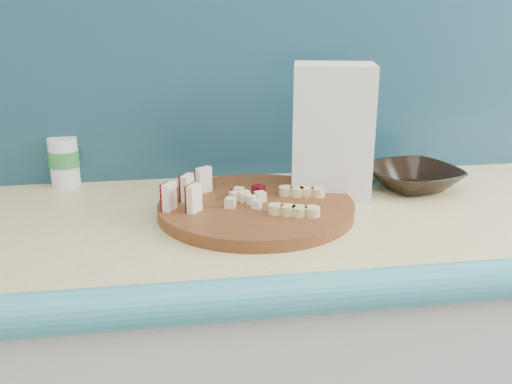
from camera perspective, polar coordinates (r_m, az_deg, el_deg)
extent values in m
cube|color=#E2C584|center=(1.10, 7.34, -2.91)|extent=(2.20, 0.60, 0.03)
cube|color=teal|center=(0.84, 12.93, -10.25)|extent=(2.20, 0.06, 0.03)
cube|color=teal|center=(1.31, 4.34, 12.60)|extent=(2.20, 0.02, 0.50)
cylinder|color=#4B2810|center=(1.08, 0.00, -1.58)|extent=(0.48, 0.48, 0.02)
cube|color=#FBECC9|center=(1.04, -8.66, -0.46)|extent=(0.02, 0.03, 0.05)
cube|color=#47050C|center=(1.05, -9.09, -0.43)|extent=(0.01, 0.03, 0.05)
cube|color=#FBECC9|center=(1.09, -6.88, 0.42)|extent=(0.02, 0.03, 0.05)
cube|color=#47050C|center=(1.09, -7.29, 0.45)|extent=(0.01, 0.03, 0.05)
cube|color=#FBECC9|center=(1.13, -5.23, 1.23)|extent=(0.02, 0.03, 0.05)
cube|color=#47050C|center=(1.14, -5.63, 1.25)|extent=(0.01, 0.03, 0.05)
cube|color=#FBECC9|center=(1.03, -6.19, -0.64)|extent=(0.02, 0.03, 0.05)
cube|color=#47050C|center=(1.03, -6.63, -0.61)|extent=(0.01, 0.03, 0.05)
cube|color=#FEF1CB|center=(1.08, -0.75, -0.49)|extent=(0.02, 0.02, 0.02)
cube|color=#FEF1CB|center=(1.09, -0.45, -0.34)|extent=(0.02, 0.02, 0.02)
cube|color=#47050C|center=(1.10, -0.70, -0.11)|extent=(0.02, 0.02, 0.02)
cube|color=#FEF1CB|center=(1.09, -1.30, -0.30)|extent=(0.02, 0.02, 0.02)
cube|color=#FEF1CB|center=(1.09, -1.90, -0.31)|extent=(0.02, 0.02, 0.02)
cube|color=#FEF1CB|center=(1.08, -2.43, -0.52)|extent=(0.02, 0.02, 0.02)
cube|color=#FEF1CB|center=(1.07, -1.57, -0.61)|extent=(0.02, 0.02, 0.02)
cube|color=#FEF1CB|center=(1.06, -1.21, -0.79)|extent=(0.02, 0.02, 0.02)
cube|color=#47050C|center=(1.06, -0.31, -0.82)|extent=(0.02, 0.02, 0.02)
cylinder|color=#CDC57D|center=(1.02, 1.91, -1.77)|extent=(0.03, 0.03, 0.02)
cylinder|color=#CDC57D|center=(1.01, 3.16, -1.86)|extent=(0.03, 0.03, 0.02)
cylinder|color=#CDC57D|center=(1.01, 4.40, -1.95)|extent=(0.03, 0.03, 0.02)
cylinder|color=#CDC57D|center=(1.01, 5.66, -2.03)|extent=(0.03, 0.03, 0.02)
cylinder|color=#CDC57D|center=(1.12, 2.91, 0.17)|extent=(0.03, 0.03, 0.02)
cylinder|color=#CDC57D|center=(1.12, 4.04, 0.09)|extent=(0.03, 0.03, 0.02)
cylinder|color=#CDC57D|center=(1.12, 5.17, 0.02)|extent=(0.03, 0.03, 0.02)
cylinder|color=#CDC57D|center=(1.11, 6.31, -0.06)|extent=(0.03, 0.03, 0.02)
imported|color=black|center=(1.27, 15.41, 1.37)|extent=(0.23, 0.23, 0.05)
cube|color=silver|center=(1.16, 7.63, 5.98)|extent=(0.18, 0.15, 0.27)
cylinder|color=white|center=(1.31, -18.63, 2.85)|extent=(0.06, 0.06, 0.11)
cylinder|color=green|center=(1.30, -18.67, 3.22)|extent=(0.07, 0.07, 0.04)
cube|color=#B19D22|center=(1.30, 4.58, 1.45)|extent=(0.04, 0.14, 0.01)
cube|color=#B19D22|center=(1.33, 6.63, 1.76)|extent=(0.10, 0.14, 0.01)
cube|color=#B19D22|center=(1.32, 8.77, 1.51)|extent=(0.14, 0.10, 0.01)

